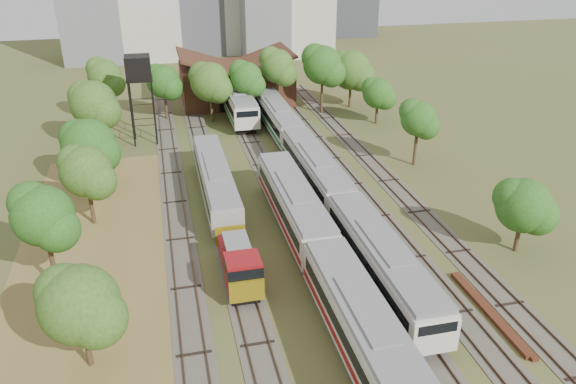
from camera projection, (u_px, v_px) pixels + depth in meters
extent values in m
plane|color=#475123|center=(395.00, 358.00, 34.47)|extent=(240.00, 240.00, 0.00)
cube|color=brown|center=(98.00, 321.00, 37.72)|extent=(14.00, 60.00, 0.04)
cube|color=#4C473D|center=(175.00, 202.00, 53.92)|extent=(2.60, 80.00, 0.06)
cube|color=#472D1E|center=(167.00, 202.00, 53.73)|extent=(0.08, 80.00, 0.14)
cube|color=#472D1E|center=(182.00, 201.00, 54.03)|extent=(0.08, 80.00, 0.14)
cube|color=#4C473D|center=(217.00, 198.00, 54.76)|extent=(2.60, 80.00, 0.06)
cube|color=#472D1E|center=(209.00, 198.00, 54.57)|extent=(0.08, 80.00, 0.14)
cube|color=#472D1E|center=(224.00, 196.00, 54.87)|extent=(0.08, 80.00, 0.14)
cube|color=#4C473D|center=(276.00, 192.00, 56.02)|extent=(2.60, 80.00, 0.06)
cube|color=#472D1E|center=(269.00, 192.00, 55.83)|extent=(0.08, 80.00, 0.14)
cube|color=#472D1E|center=(283.00, 190.00, 56.13)|extent=(0.08, 80.00, 0.14)
cube|color=#4C473D|center=(315.00, 188.00, 56.85)|extent=(2.60, 80.00, 0.06)
cube|color=#472D1E|center=(308.00, 188.00, 56.66)|extent=(0.08, 80.00, 0.14)
cube|color=#472D1E|center=(322.00, 187.00, 56.97)|extent=(0.08, 80.00, 0.14)
cube|color=#4C473D|center=(352.00, 184.00, 57.69)|extent=(2.60, 80.00, 0.06)
cube|color=#472D1E|center=(346.00, 184.00, 57.50)|extent=(0.08, 80.00, 0.14)
cube|color=#472D1E|center=(359.00, 183.00, 57.80)|extent=(0.08, 80.00, 0.14)
cube|color=#4C473D|center=(389.00, 181.00, 58.53)|extent=(2.60, 80.00, 0.06)
cube|color=#472D1E|center=(382.00, 180.00, 58.34)|extent=(0.08, 80.00, 0.14)
cube|color=#472D1E|center=(395.00, 179.00, 58.64)|extent=(0.08, 80.00, 0.14)
cube|color=black|center=(363.00, 356.00, 34.07)|extent=(2.34, 15.64, 0.85)
cube|color=beige|center=(365.00, 333.00, 33.32)|extent=(3.08, 17.00, 2.66)
cube|color=black|center=(365.00, 328.00, 33.18)|extent=(3.14, 15.64, 0.90)
cube|color=slate|center=(367.00, 312.00, 32.67)|extent=(2.83, 16.66, 0.38)
cube|color=maroon|center=(364.00, 343.00, 33.64)|extent=(3.14, 16.66, 0.48)
cube|color=black|center=(294.00, 222.00, 49.45)|extent=(2.34, 15.64, 0.85)
cube|color=beige|center=(294.00, 204.00, 48.70)|extent=(3.08, 17.00, 2.66)
cube|color=black|center=(294.00, 201.00, 48.57)|extent=(3.14, 15.64, 0.90)
cube|color=slate|center=(294.00, 189.00, 48.05)|extent=(2.83, 16.66, 0.38)
cube|color=maroon|center=(294.00, 212.00, 49.02)|extent=(3.14, 16.66, 0.48)
cube|color=black|center=(380.00, 281.00, 41.31)|extent=(2.24, 15.64, 0.81)
cube|color=beige|center=(382.00, 261.00, 40.59)|extent=(2.95, 17.00, 2.54)
cube|color=black|center=(382.00, 258.00, 40.46)|extent=(3.01, 15.64, 0.87)
cube|color=slate|center=(383.00, 244.00, 39.97)|extent=(2.72, 16.66, 0.37)
cube|color=#186029|center=(381.00, 270.00, 40.89)|extent=(3.01, 16.66, 0.46)
cube|color=beige|center=(436.00, 338.00, 33.21)|extent=(2.99, 0.25, 2.29)
cube|color=black|center=(315.00, 185.00, 56.69)|extent=(2.24, 15.64, 0.81)
cube|color=beige|center=(315.00, 169.00, 55.97)|extent=(2.95, 17.00, 2.54)
cube|color=black|center=(315.00, 167.00, 55.84)|extent=(3.01, 15.64, 0.87)
cube|color=slate|center=(316.00, 156.00, 55.35)|extent=(2.72, 16.66, 0.37)
cube|color=#186029|center=(315.00, 176.00, 56.28)|extent=(3.01, 16.66, 0.46)
cube|color=black|center=(278.00, 130.00, 72.08)|extent=(2.24, 15.64, 0.81)
cube|color=beige|center=(278.00, 117.00, 71.36)|extent=(2.95, 17.00, 2.54)
cube|color=black|center=(278.00, 115.00, 71.23)|extent=(3.01, 15.64, 0.87)
cube|color=slate|center=(278.00, 106.00, 70.74)|extent=(2.72, 16.66, 0.37)
cube|color=#186029|center=(278.00, 122.00, 71.66)|extent=(3.01, 16.66, 0.46)
cube|color=black|center=(238.00, 115.00, 77.72)|extent=(2.44, 14.72, 0.89)
cube|color=beige|center=(238.00, 102.00, 76.94)|extent=(3.22, 16.00, 2.77)
cube|color=black|center=(238.00, 99.00, 76.79)|extent=(3.28, 14.72, 0.94)
cube|color=slate|center=(237.00, 90.00, 76.26)|extent=(2.96, 15.68, 0.40)
cube|color=#186029|center=(238.00, 107.00, 77.27)|extent=(3.28, 15.68, 0.50)
cube|color=beige|center=(247.00, 120.00, 70.01)|extent=(3.26, 0.25, 2.50)
cube|color=black|center=(238.00, 273.00, 42.27)|extent=(1.99, 7.20, 0.82)
cube|color=maroon|center=(236.00, 255.00, 42.51)|extent=(2.27, 4.40, 1.36)
cube|color=maroon|center=(243.00, 273.00, 39.29)|extent=(2.45, 2.36, 2.45)
cube|color=black|center=(243.00, 266.00, 39.03)|extent=(2.49, 2.40, 0.82)
cube|color=gold|center=(247.00, 291.00, 38.35)|extent=(2.45, 0.20, 1.63)
cube|color=gold|center=(230.00, 235.00, 45.30)|extent=(2.45, 0.20, 1.63)
cube|color=slate|center=(237.00, 243.00, 41.17)|extent=(1.81, 3.60, 0.18)
cube|color=black|center=(216.00, 195.00, 54.59)|extent=(2.09, 16.56, 0.76)
cube|color=gray|center=(215.00, 180.00, 53.92)|extent=(2.76, 18.00, 2.38)
cube|color=black|center=(215.00, 177.00, 53.80)|extent=(2.82, 16.56, 0.81)
cube|color=slate|center=(215.00, 167.00, 53.33)|extent=(2.54, 17.64, 0.34)
cylinder|color=black|center=(132.00, 116.00, 66.10)|extent=(0.19, 0.19, 7.73)
cylinder|color=black|center=(154.00, 114.00, 66.64)|extent=(0.19, 0.19, 7.73)
cylinder|color=black|center=(132.00, 109.00, 68.39)|extent=(0.19, 0.19, 7.73)
cylinder|color=black|center=(154.00, 108.00, 68.94)|extent=(0.19, 0.19, 7.73)
cube|color=black|center=(139.00, 79.00, 65.82)|extent=(3.04, 3.04, 0.20)
cube|color=black|center=(138.00, 67.00, 65.22)|extent=(2.90, 2.90, 2.61)
cube|color=#542818|center=(488.00, 311.00, 38.42)|extent=(0.63, 9.40, 0.31)
cube|color=#542818|center=(501.00, 323.00, 37.36)|extent=(0.46, 7.38, 0.24)
cube|color=#362313|center=(236.00, 83.00, 84.07)|extent=(16.00, 11.00, 5.50)
cube|color=#362313|center=(208.00, 62.00, 81.80)|extent=(8.45, 11.55, 2.96)
cube|color=#362313|center=(262.00, 60.00, 83.48)|extent=(8.45, 11.55, 2.96)
cube|color=black|center=(242.00, 97.00, 79.52)|extent=(6.40, 0.15, 4.12)
cylinder|color=#382616|center=(87.00, 342.00, 33.24)|extent=(0.36, 0.36, 3.50)
sphere|color=#1D4A13|center=(79.00, 304.00, 32.08)|extent=(4.68, 4.68, 4.68)
cylinder|color=#382616|center=(52.00, 261.00, 40.19)|extent=(0.36, 0.36, 4.71)
sphere|color=#1D4A13|center=(43.00, 216.00, 38.63)|extent=(4.29, 4.29, 4.29)
cylinder|color=#382616|center=(91.00, 203.00, 49.34)|extent=(0.36, 0.36, 3.96)
sphere|color=#1D4A13|center=(86.00, 171.00, 48.03)|extent=(4.46, 4.46, 4.46)
cylinder|color=#382616|center=(93.00, 171.00, 56.24)|extent=(0.36, 0.36, 3.59)
sphere|color=#1D4A13|center=(89.00, 145.00, 55.05)|extent=(5.31, 5.31, 5.31)
cylinder|color=#382616|center=(98.00, 131.00, 66.41)|extent=(0.36, 0.36, 4.26)
sphere|color=#1D4A13|center=(93.00, 104.00, 65.00)|extent=(5.40, 5.40, 5.40)
cylinder|color=#382616|center=(109.00, 106.00, 74.19)|extent=(0.36, 0.36, 5.11)
sphere|color=#1D4A13|center=(105.00, 76.00, 72.49)|extent=(4.37, 4.37, 4.37)
cylinder|color=#382616|center=(166.00, 104.00, 76.55)|extent=(0.36, 0.36, 4.09)
sphere|color=#1D4A13|center=(164.00, 82.00, 75.20)|extent=(4.49, 4.49, 4.49)
cylinder|color=#382616|center=(211.00, 106.00, 75.45)|extent=(0.36, 0.36, 4.28)
sphere|color=#1D4A13|center=(210.00, 82.00, 74.03)|extent=(5.20, 5.20, 5.20)
cylinder|color=#382616|center=(247.00, 105.00, 75.47)|extent=(0.36, 0.36, 4.68)
sphere|color=#1D4A13|center=(246.00, 78.00, 73.92)|extent=(4.24, 4.24, 4.24)
cylinder|color=#382616|center=(277.00, 96.00, 77.85)|extent=(0.36, 0.36, 5.43)
sphere|color=#1D4A13|center=(277.00, 66.00, 76.05)|extent=(4.56, 4.56, 4.56)
cylinder|color=#382616|center=(322.00, 95.00, 78.73)|extent=(0.36, 0.36, 5.38)
sphere|color=#1D4A13|center=(323.00, 65.00, 76.95)|extent=(5.31, 5.31, 5.31)
cylinder|color=#382616|center=(350.00, 93.00, 81.68)|extent=(0.36, 0.36, 4.26)
sphere|color=#1D4A13|center=(351.00, 70.00, 80.27)|extent=(5.64, 5.64, 5.64)
cylinder|color=#382616|center=(518.00, 233.00, 45.25)|extent=(0.36, 0.36, 3.24)
sphere|color=#1D4A13|center=(524.00, 206.00, 44.18)|extent=(4.38, 4.38, 4.38)
cylinder|color=#382616|center=(415.00, 147.00, 61.62)|extent=(0.36, 0.36, 4.22)
sphere|color=#1D4A13|center=(418.00, 118.00, 60.22)|extent=(3.84, 3.84, 3.84)
cylinder|color=#382616|center=(377.00, 112.00, 74.94)|extent=(0.36, 0.36, 3.27)
sphere|color=#1D4A13|center=(378.00, 93.00, 73.86)|extent=(4.03, 4.03, 4.03)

